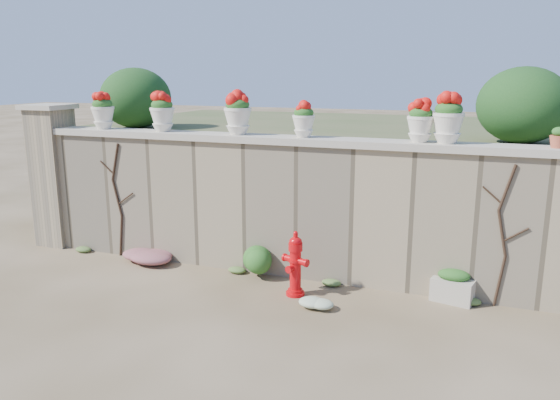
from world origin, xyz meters
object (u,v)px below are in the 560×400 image
at_px(fire_hydrant, 295,264).
at_px(terracotta_pot, 558,139).
at_px(urn_pot_0, 103,111).
at_px(planter_box, 453,286).

bearing_deg(fire_hydrant, terracotta_pot, 33.14).
bearing_deg(fire_hydrant, urn_pot_0, -173.22).
bearing_deg(terracotta_pot, planter_box, -167.12).
distance_m(fire_hydrant, terracotta_pot, 3.69).
xyz_separation_m(planter_box, terracotta_pot, (1.09, 0.25, 2.01)).
bearing_deg(planter_box, urn_pot_0, -169.84).
distance_m(fire_hydrant, urn_pot_0, 4.19).
bearing_deg(terracotta_pot, urn_pot_0, 180.00).
distance_m(fire_hydrant, planter_box, 2.14).
xyz_separation_m(fire_hydrant, terracotta_pot, (3.15, 0.79, 1.76)).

